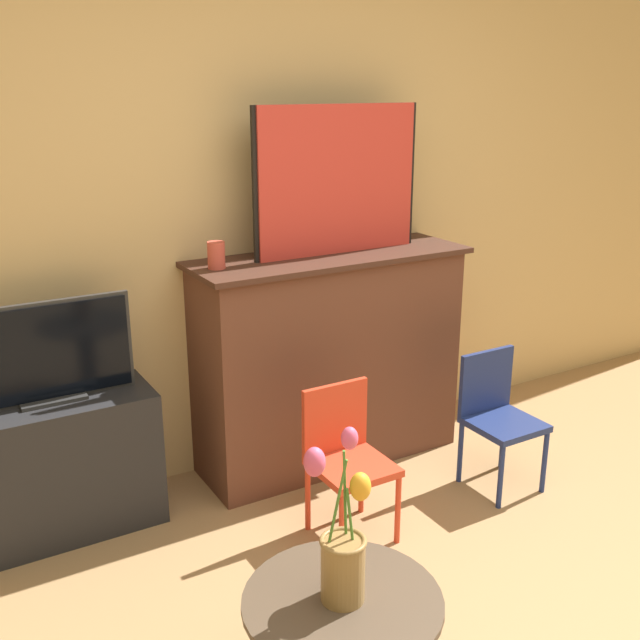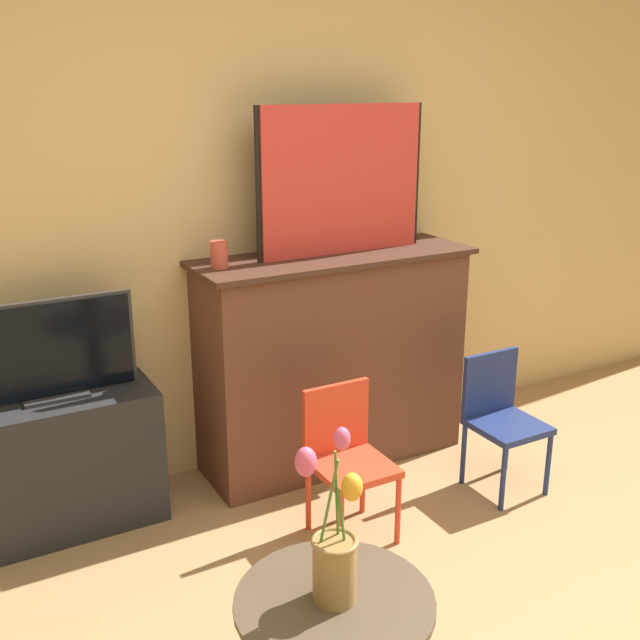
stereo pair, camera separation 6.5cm
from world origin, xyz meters
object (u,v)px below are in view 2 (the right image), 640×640
(painting, at_px, (342,180))
(chair_blue, at_px, (500,413))
(vase_tulips, at_px, (334,549))
(chair_red, at_px, (346,453))
(tv_monitor, at_px, (50,352))

(painting, height_order, chair_blue, painting)
(painting, bearing_deg, vase_tulips, -121.15)
(painting, xyz_separation_m, chair_blue, (0.49, -0.62, -1.03))
(painting, height_order, chair_red, painting)
(tv_monitor, distance_m, chair_blue, 1.99)
(tv_monitor, bearing_deg, chair_red, -31.12)
(chair_blue, xyz_separation_m, vase_tulips, (-1.38, -0.84, 0.24))
(chair_red, height_order, vase_tulips, vase_tulips)
(vase_tulips, bearing_deg, chair_red, 57.05)
(tv_monitor, distance_m, chair_red, 1.26)
(chair_red, bearing_deg, chair_blue, -1.10)
(tv_monitor, height_order, vase_tulips, tv_monitor)
(tv_monitor, xyz_separation_m, vase_tulips, (0.46, -1.47, -0.18))
(chair_blue, height_order, vase_tulips, vase_tulips)
(chair_red, relative_size, chair_blue, 1.00)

